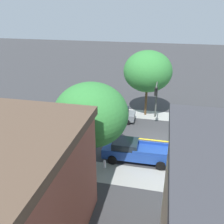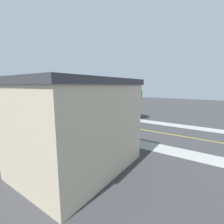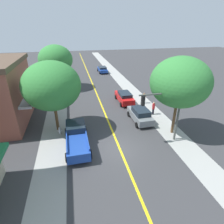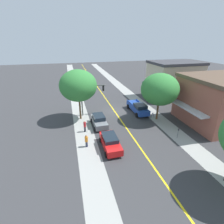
{
  "view_description": "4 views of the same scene",
  "coord_description": "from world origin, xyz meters",
  "px_view_note": "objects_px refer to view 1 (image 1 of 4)",
  "views": [
    {
      "loc": [
        -21.6,
        -0.41,
        12.53
      ],
      "look_at": [
        1.43,
        4.71,
        2.06
      ],
      "focal_mm": 38.65,
      "sensor_mm": 36.0,
      "label": 1
    },
    {
      "loc": [
        -23.43,
        -14.31,
        7.15
      ],
      "look_at": [
        0.87,
        2.23,
        2.2
      ],
      "focal_mm": 25.12,
      "sensor_mm": 36.0,
      "label": 2
    },
    {
      "loc": [
        -3.66,
        -13.29,
        10.44
      ],
      "look_at": [
        0.41,
        5.11,
        1.3
      ],
      "focal_mm": 29.2,
      "sensor_mm": 36.0,
      "label": 3
    },
    {
      "loc": [
        7.58,
        27.13,
        12.0
      ],
      "look_at": [
        1.8,
        4.97,
        2.15
      ],
      "focal_mm": 27.39,
      "sensor_mm": 36.0,
      "label": 4
    }
  ],
  "objects_px": {
    "street_tree_left_far": "(91,114)",
    "pedestrian_orange_shirt": "(83,103)",
    "fire_hydrant": "(105,164)",
    "red_sedan_right_curb": "(69,110)",
    "parking_meter": "(29,150)",
    "blue_pickup_truck": "(136,151)",
    "traffic_light_mast": "(157,92)",
    "pedestrian_red_shirt": "(110,105)",
    "grey_sedan_right_curb": "(117,114)",
    "street_tree_right_corner": "(148,71)"
  },
  "relations": [
    {
      "from": "grey_sedan_right_curb",
      "to": "blue_pickup_truck",
      "type": "distance_m",
      "value": 8.15
    },
    {
      "from": "street_tree_right_corner",
      "to": "pedestrian_orange_shirt",
      "type": "height_order",
      "value": "street_tree_right_corner"
    },
    {
      "from": "street_tree_left_far",
      "to": "red_sedan_right_curb",
      "type": "xyz_separation_m",
      "value": [
        9.2,
        5.82,
        -4.14
      ]
    },
    {
      "from": "pedestrian_red_shirt",
      "to": "pedestrian_orange_shirt",
      "type": "bearing_deg",
      "value": 92.76
    },
    {
      "from": "street_tree_right_corner",
      "to": "fire_hydrant",
      "type": "bearing_deg",
      "value": 168.79
    },
    {
      "from": "red_sedan_right_curb",
      "to": "grey_sedan_right_curb",
      "type": "relative_size",
      "value": 1.05
    },
    {
      "from": "traffic_light_mast",
      "to": "blue_pickup_truck",
      "type": "relative_size",
      "value": 0.92
    },
    {
      "from": "grey_sedan_right_curb",
      "to": "red_sedan_right_curb",
      "type": "bearing_deg",
      "value": 0.83
    },
    {
      "from": "street_tree_left_far",
      "to": "pedestrian_red_shirt",
      "type": "bearing_deg",
      "value": 5.82
    },
    {
      "from": "fire_hydrant",
      "to": "grey_sedan_right_curb",
      "type": "bearing_deg",
      "value": 5.16
    },
    {
      "from": "parking_meter",
      "to": "grey_sedan_right_curb",
      "type": "xyz_separation_m",
      "value": [
        9.28,
        -5.98,
        -0.05
      ]
    },
    {
      "from": "street_tree_left_far",
      "to": "blue_pickup_truck",
      "type": "height_order",
      "value": "street_tree_left_far"
    },
    {
      "from": "pedestrian_orange_shirt",
      "to": "pedestrian_red_shirt",
      "type": "relative_size",
      "value": 0.95
    },
    {
      "from": "parking_meter",
      "to": "pedestrian_red_shirt",
      "type": "xyz_separation_m",
      "value": [
        11.54,
        -4.68,
        -0.0
      ]
    },
    {
      "from": "pedestrian_orange_shirt",
      "to": "pedestrian_red_shirt",
      "type": "xyz_separation_m",
      "value": [
        -0.21,
        -3.67,
        0.06
      ]
    },
    {
      "from": "street_tree_left_far",
      "to": "pedestrian_orange_shirt",
      "type": "height_order",
      "value": "street_tree_left_far"
    },
    {
      "from": "traffic_light_mast",
      "to": "blue_pickup_truck",
      "type": "distance_m",
      "value": 8.73
    },
    {
      "from": "fire_hydrant",
      "to": "street_tree_left_far",
      "type": "bearing_deg",
      "value": 103.88
    },
    {
      "from": "fire_hydrant",
      "to": "red_sedan_right_curb",
      "type": "height_order",
      "value": "red_sedan_right_curb"
    },
    {
      "from": "parking_meter",
      "to": "blue_pickup_truck",
      "type": "bearing_deg",
      "value": -79.01
    },
    {
      "from": "traffic_light_mast",
      "to": "blue_pickup_truck",
      "type": "height_order",
      "value": "traffic_light_mast"
    },
    {
      "from": "street_tree_right_corner",
      "to": "grey_sedan_right_curb",
      "type": "relative_size",
      "value": 1.81
    },
    {
      "from": "street_tree_right_corner",
      "to": "grey_sedan_right_curb",
      "type": "xyz_separation_m",
      "value": [
        -2.46,
        3.14,
        -4.65
      ]
    },
    {
      "from": "parking_meter",
      "to": "pedestrian_red_shirt",
      "type": "bearing_deg",
      "value": -22.08
    },
    {
      "from": "parking_meter",
      "to": "pedestrian_orange_shirt",
      "type": "xyz_separation_m",
      "value": [
        11.75,
        -1.01,
        -0.06
      ]
    },
    {
      "from": "red_sedan_right_curb",
      "to": "street_tree_left_far",
      "type": "bearing_deg",
      "value": 121.91
    },
    {
      "from": "street_tree_right_corner",
      "to": "parking_meter",
      "type": "relative_size",
      "value": 5.81
    },
    {
      "from": "parking_meter",
      "to": "traffic_light_mast",
      "type": "height_order",
      "value": "traffic_light_mast"
    },
    {
      "from": "parking_meter",
      "to": "red_sedan_right_curb",
      "type": "xyz_separation_m",
      "value": [
        9.06,
        -0.05,
        -0.07
      ]
    },
    {
      "from": "traffic_light_mast",
      "to": "pedestrian_orange_shirt",
      "type": "xyz_separation_m",
      "value": [
        1.76,
        9.35,
        -2.81
      ]
    },
    {
      "from": "street_tree_left_far",
      "to": "blue_pickup_truck",
      "type": "xyz_separation_m",
      "value": [
        1.92,
        -3.3,
        -4.04
      ]
    },
    {
      "from": "street_tree_right_corner",
      "to": "traffic_light_mast",
      "type": "bearing_deg",
      "value": -144.71
    },
    {
      "from": "pedestrian_orange_shirt",
      "to": "street_tree_right_corner",
      "type": "bearing_deg",
      "value": 125.64
    },
    {
      "from": "street_tree_right_corner",
      "to": "pedestrian_red_shirt",
      "type": "distance_m",
      "value": 6.4
    },
    {
      "from": "street_tree_right_corner",
      "to": "grey_sedan_right_curb",
      "type": "height_order",
      "value": "street_tree_right_corner"
    },
    {
      "from": "street_tree_left_far",
      "to": "parking_meter",
      "type": "height_order",
      "value": "street_tree_left_far"
    },
    {
      "from": "street_tree_left_far",
      "to": "parking_meter",
      "type": "xyz_separation_m",
      "value": [
        0.14,
        5.87,
        -4.07
      ]
    },
    {
      "from": "street_tree_right_corner",
      "to": "traffic_light_mast",
      "type": "xyz_separation_m",
      "value": [
        -1.75,
        -1.24,
        -1.86
      ]
    },
    {
      "from": "traffic_light_mast",
      "to": "pedestrian_orange_shirt",
      "type": "bearing_deg",
      "value": -100.64
    },
    {
      "from": "fire_hydrant",
      "to": "grey_sedan_right_curb",
      "type": "xyz_separation_m",
      "value": [
        9.19,
        0.83,
        0.47
      ]
    },
    {
      "from": "fire_hydrant",
      "to": "blue_pickup_truck",
      "type": "xyz_separation_m",
      "value": [
        1.68,
        -2.36,
        0.55
      ]
    },
    {
      "from": "traffic_light_mast",
      "to": "pedestrian_red_shirt",
      "type": "distance_m",
      "value": 6.5
    },
    {
      "from": "street_tree_left_far",
      "to": "blue_pickup_truck",
      "type": "bearing_deg",
      "value": -59.85
    },
    {
      "from": "red_sedan_right_curb",
      "to": "grey_sedan_right_curb",
      "type": "height_order",
      "value": "grey_sedan_right_curb"
    },
    {
      "from": "fire_hydrant",
      "to": "pedestrian_red_shirt",
      "type": "xyz_separation_m",
      "value": [
        11.44,
        2.13,
        0.52
      ]
    },
    {
      "from": "street_tree_right_corner",
      "to": "red_sedan_right_curb",
      "type": "bearing_deg",
      "value": 106.46
    },
    {
      "from": "parking_meter",
      "to": "fire_hydrant",
      "type": "bearing_deg",
      "value": -89.19
    },
    {
      "from": "parking_meter",
      "to": "traffic_light_mast",
      "type": "relative_size",
      "value": 0.25
    },
    {
      "from": "grey_sedan_right_curb",
      "to": "pedestrian_red_shirt",
      "type": "height_order",
      "value": "pedestrian_red_shirt"
    },
    {
      "from": "fire_hydrant",
      "to": "grey_sedan_right_curb",
      "type": "relative_size",
      "value": 0.18
    }
  ]
}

